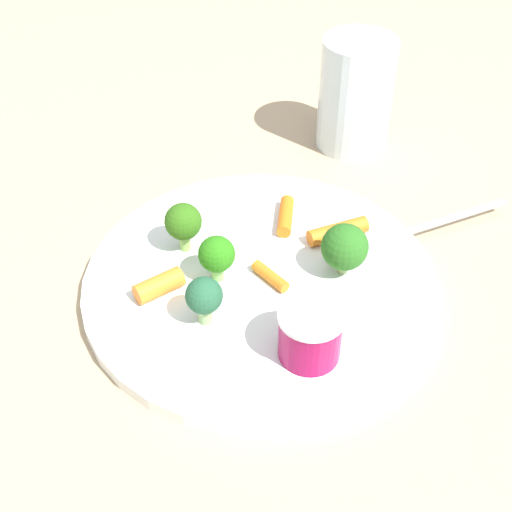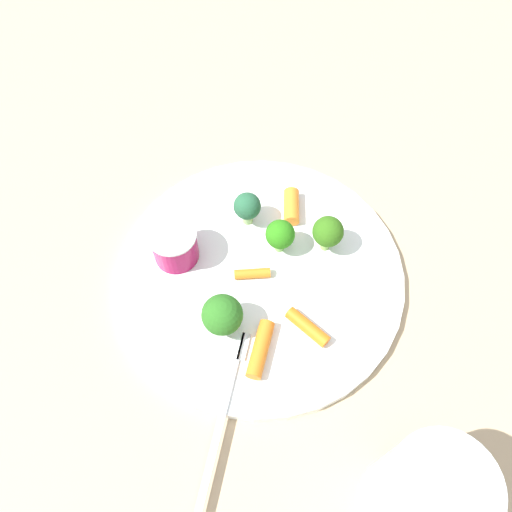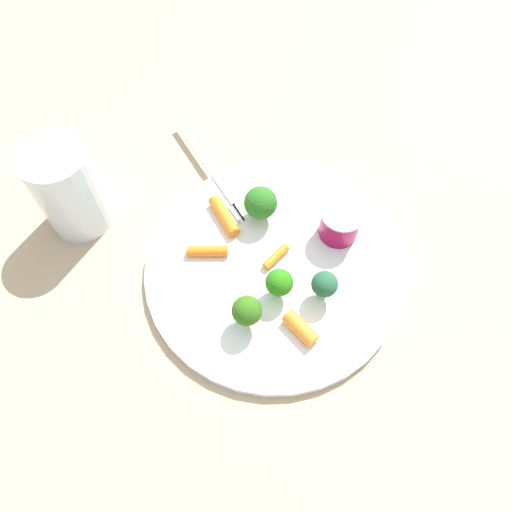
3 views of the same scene
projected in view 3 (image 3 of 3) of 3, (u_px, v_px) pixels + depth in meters
ground_plane at (273, 270)px, 0.60m from camera, size 2.40×2.40×0.00m
plate at (273, 268)px, 0.60m from camera, size 0.30×0.30×0.01m
sauce_cup at (338, 220)px, 0.60m from camera, size 0.05×0.05×0.04m
broccoli_floret_0 at (324, 285)px, 0.55m from camera, size 0.03×0.03×0.04m
broccoli_floret_1 at (247, 311)px, 0.53m from camera, size 0.03×0.03×0.05m
broccoli_floret_2 at (261, 203)px, 0.60m from camera, size 0.04×0.04×0.05m
broccoli_floret_3 at (279, 283)px, 0.55m from camera, size 0.03×0.03×0.04m
carrot_stick_0 at (207, 251)px, 0.59m from camera, size 0.04×0.05×0.01m
carrot_stick_1 at (276, 257)px, 0.59m from camera, size 0.02×0.04×0.01m
carrot_stick_2 at (300, 328)px, 0.54m from camera, size 0.04×0.03×0.02m
carrot_stick_3 at (224, 216)px, 0.61m from camera, size 0.06×0.02×0.02m
fork at (209, 171)px, 0.66m from camera, size 0.19×0.01×0.00m
drinking_glass at (68, 189)px, 0.58m from camera, size 0.08×0.08×0.12m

